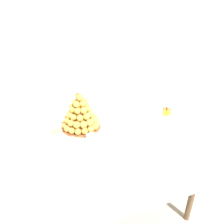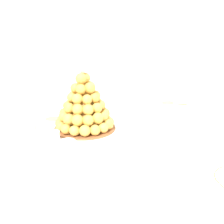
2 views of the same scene
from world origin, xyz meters
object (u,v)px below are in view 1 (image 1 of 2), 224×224
dessert_cup_mid_right (109,137)px  dessert_cup_right (127,133)px  dessert_cup_left (50,148)px  fruit_tart_plate (165,113)px  creme_brulee_ramekin (55,132)px  serving_tray (87,133)px  dessert_cup_mid_left (73,143)px  croquembouche (81,113)px  wine_glass (55,104)px  macaron_goblet (155,106)px  dessert_cup_centre (91,139)px

dessert_cup_mid_right → dessert_cup_right: (0.13, 0.00, -0.00)m
dessert_cup_left → dessert_cup_right: 0.47m
dessert_cup_mid_right → fruit_tart_plate: (0.54, 0.20, -0.02)m
dessert_cup_left → creme_brulee_ramekin: 0.19m
serving_tray → dessert_cup_mid_right: 0.17m
serving_tray → creme_brulee_ramekin: (-0.19, 0.05, 0.01)m
dessert_cup_mid_left → dessert_cup_mid_right: (0.22, -0.00, -0.00)m
croquembouche → creme_brulee_ramekin: bearing=-170.3°
croquembouche → dessert_cup_left: 0.32m
serving_tray → dessert_cup_left: 0.27m
dessert_cup_left → dessert_cup_mid_right: (0.35, -0.00, -0.00)m
croquembouche → fruit_tart_plate: (0.67, -0.01, -0.10)m
wine_glass → macaron_goblet: bearing=-28.6°
dessert_cup_right → wine_glass: 0.59m
macaron_goblet → croquembouche: bearing=164.5°
macaron_goblet → fruit_tart_plate: (0.18, 0.12, -0.14)m
dessert_cup_left → macaron_goblet: macaron_goblet is taller
dessert_cup_mid_right → wine_glass: wine_glass is taller
dessert_cup_centre → dessert_cup_right: size_ratio=0.98×
dessert_cup_mid_left → macaron_goblet: size_ratio=0.23×
fruit_tart_plate → wine_glass: (-0.81, 0.22, 0.11)m
dessert_cup_centre → dessert_cup_right: (0.23, -0.01, -0.00)m
dessert_cup_centre → dessert_cup_right: 0.23m
serving_tray → dessert_cup_left: size_ratio=10.03×
serving_tray → wine_glass: (-0.16, 0.29, 0.11)m
dessert_cup_centre → croquembouche: bearing=95.8°
dessert_cup_right → creme_brulee_ramekin: size_ratio=0.74×
dessert_cup_left → fruit_tart_plate: (0.89, 0.20, -0.02)m
dessert_cup_right → croquembouche: bearing=139.6°
dessert_cup_left → dessert_cup_mid_right: size_ratio=1.16×
dessert_cup_mid_left → creme_brulee_ramekin: bearing=114.6°
dessert_cup_mid_left → dessert_cup_centre: size_ratio=0.91×
dessert_cup_centre → dessert_cup_mid_right: dessert_cup_centre is taller
wine_glass → croquembouche: bearing=-54.8°
dessert_cup_mid_left → fruit_tart_plate: bearing=14.6°
creme_brulee_ramekin → serving_tray: bearing=-14.8°
dessert_cup_mid_left → dessert_cup_centre: bearing=5.7°
dessert_cup_mid_right → dessert_cup_right: size_ratio=0.85×
dessert_cup_left → macaron_goblet: bearing=6.3°
dessert_cup_mid_right → macaron_goblet: macaron_goblet is taller
serving_tray → fruit_tart_plate: 0.65m
dessert_cup_mid_right → fruit_tart_plate: same height
croquembouche → dessert_cup_mid_right: bearing=-59.5°
dessert_cup_mid_right → creme_brulee_ramekin: (-0.30, 0.18, -0.01)m
dessert_cup_centre → macaron_goblet: bearing=7.9°
croquembouche → dessert_cup_centre: (0.02, -0.20, -0.09)m
croquembouche → dessert_cup_right: bearing=-40.4°
dessert_cup_mid_left → wine_glass: size_ratio=0.35×
wine_glass → creme_brulee_ramekin: bearing=-97.1°
dessert_cup_left → dessert_cup_mid_right: 0.35m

